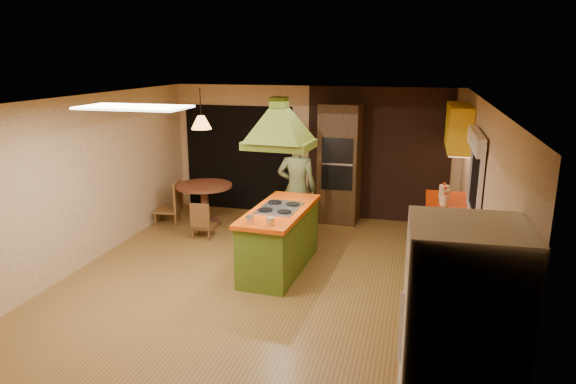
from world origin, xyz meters
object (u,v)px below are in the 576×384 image
(kitchen_island, at_px, (280,239))
(wall_oven, at_px, (340,164))
(refrigerator, at_px, (459,353))
(man, at_px, (297,189))
(canister_large, at_px, (445,196))
(dining_table, at_px, (204,196))

(kitchen_island, xyz_separation_m, wall_oven, (0.47, 2.49, 0.64))
(refrigerator, bearing_deg, man, 114.19)
(kitchen_island, bearing_deg, wall_oven, 82.42)
(man, xyz_separation_m, refrigerator, (2.30, -4.59, 0.07))
(wall_oven, height_order, canister_large, wall_oven)
(dining_table, relative_size, canister_large, 4.70)
(wall_oven, xyz_separation_m, canister_large, (1.82, -1.61, -0.08))
(man, bearing_deg, kitchen_island, 85.45)
(dining_table, bearing_deg, canister_large, -10.33)
(man, height_order, dining_table, man)
(wall_oven, relative_size, canister_large, 10.16)
(dining_table, bearing_deg, kitchen_island, -40.96)
(wall_oven, bearing_deg, kitchen_island, -97.19)
(man, height_order, wall_oven, wall_oven)
(man, distance_m, wall_oven, 1.34)
(refrigerator, relative_size, dining_table, 1.90)
(kitchen_island, relative_size, canister_large, 8.68)
(refrigerator, bearing_deg, wall_oven, 104.59)
(canister_large, bearing_deg, refrigerator, -90.58)
(kitchen_island, relative_size, wall_oven, 0.85)
(kitchen_island, distance_m, man, 1.34)
(kitchen_island, xyz_separation_m, man, (-0.05, 1.27, 0.43))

